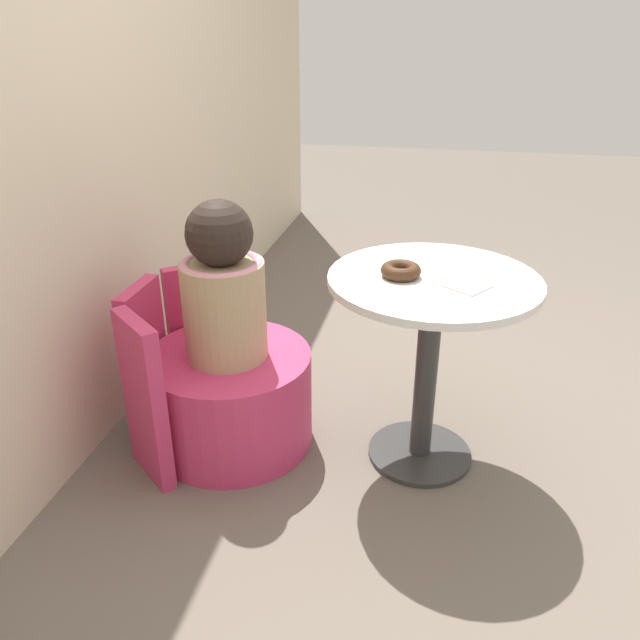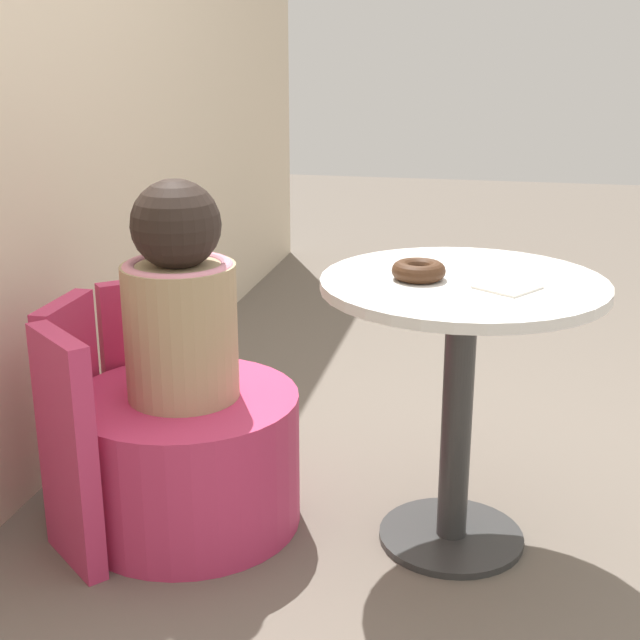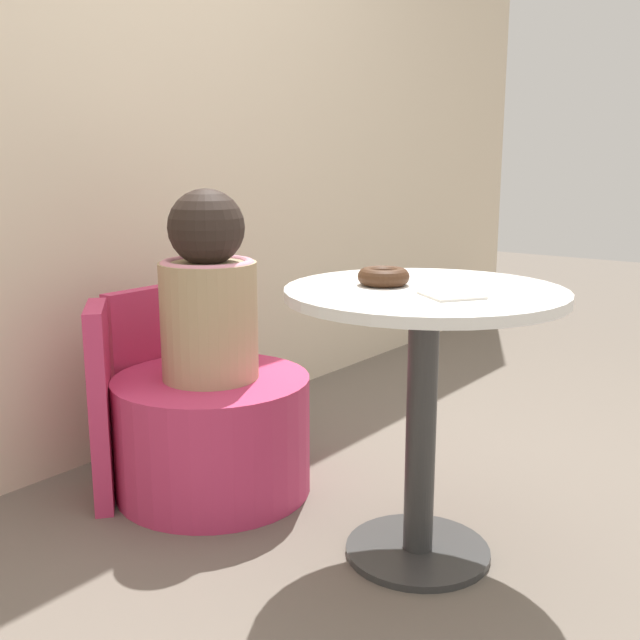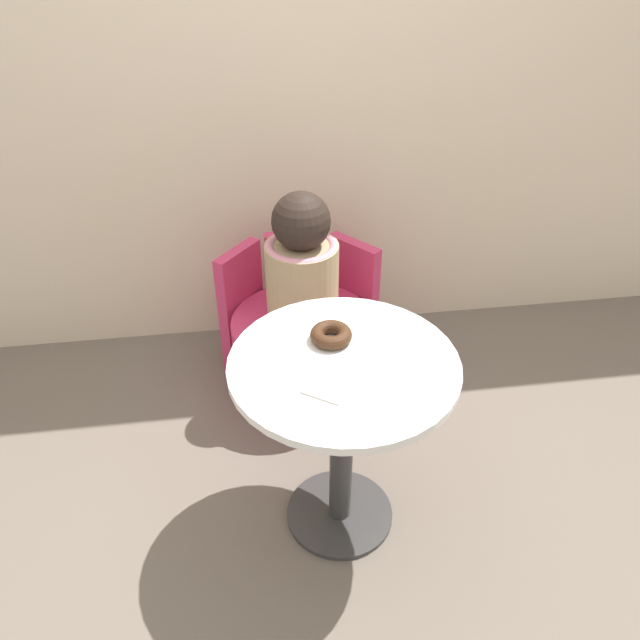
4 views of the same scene
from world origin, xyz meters
TOP-DOWN VIEW (x-y plane):
  - ground_plane at (0.00, 0.00)m, footprint 12.00×12.00m
  - back_wall at (0.00, 1.13)m, footprint 6.00×0.06m
  - round_table at (0.06, -0.04)m, footprint 0.66×0.66m
  - tub_chair at (0.02, 0.64)m, footprint 0.57×0.57m
  - booth_backrest at (0.02, 0.87)m, footprint 0.67×0.25m
  - child_figure at (0.02, 0.64)m, footprint 0.28×0.28m
  - donut at (0.04, 0.07)m, footprint 0.12×0.12m
  - paper_napkin at (0.00, -0.13)m, footprint 0.16×0.16m

SIDE VIEW (x-z plane):
  - ground_plane at x=0.00m, z-range 0.00..0.00m
  - tub_chair at x=0.02m, z-range 0.00..0.35m
  - booth_backrest at x=0.02m, z-range 0.00..0.57m
  - round_table at x=0.06m, z-range 0.17..0.84m
  - child_figure at x=0.02m, z-range 0.33..0.87m
  - paper_napkin at x=0.00m, z-range 0.67..0.68m
  - donut at x=0.04m, z-range 0.67..0.71m
  - back_wall at x=0.00m, z-range 0.00..2.40m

